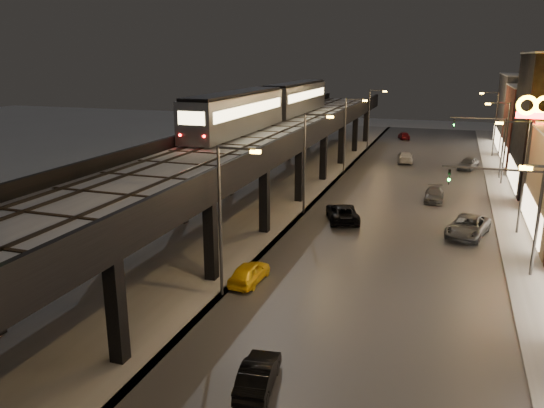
% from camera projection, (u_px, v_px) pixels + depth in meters
% --- Properties ---
extents(road_surface, '(17.00, 120.00, 0.06)m').
position_uv_depth(road_surface, '(400.00, 210.00, 49.03)').
color(road_surface, '#46474D').
rests_on(road_surface, ground).
extents(sidewalk_right, '(4.00, 120.00, 0.14)m').
position_uv_depth(sidewalk_right, '(518.00, 220.00, 45.90)').
color(sidewalk_right, '#9FA1A8').
rests_on(sidewalk_right, ground).
extents(under_viaduct_pavement, '(11.00, 120.00, 0.06)m').
position_uv_depth(under_viaduct_pavement, '(263.00, 198.00, 53.24)').
color(under_viaduct_pavement, '#9FA1A8').
rests_on(under_viaduct_pavement, ground).
extents(elevated_viaduct, '(9.00, 100.00, 6.30)m').
position_uv_depth(elevated_viaduct, '(252.00, 148.00, 48.87)').
color(elevated_viaduct, black).
rests_on(elevated_viaduct, ground).
extents(viaduct_trackbed, '(8.40, 100.00, 0.32)m').
position_uv_depth(viaduct_trackbed, '(252.00, 139.00, 48.78)').
color(viaduct_trackbed, '#B2B7C1').
rests_on(viaduct_trackbed, elevated_viaduct).
extents(viaduct_parapet_streetside, '(0.30, 100.00, 1.10)m').
position_uv_depth(viaduct_parapet_streetside, '(297.00, 136.00, 47.32)').
color(viaduct_parapet_streetside, black).
rests_on(viaduct_parapet_streetside, elevated_viaduct).
extents(viaduct_parapet_far, '(0.30, 100.00, 1.10)m').
position_uv_depth(viaduct_parapet_far, '(209.00, 132.00, 50.03)').
color(viaduct_parapet_far, black).
rests_on(viaduct_parapet_far, elevated_viaduct).
extents(building_f, '(12.20, 16.20, 11.16)m').
position_uv_depth(building_f, '(542.00, 113.00, 79.76)').
color(building_f, '#39393D').
rests_on(building_f, ground).
extents(streetlight_left_1, '(2.57, 0.28, 9.00)m').
position_uv_depth(streetlight_left_1, '(224.00, 212.00, 30.06)').
color(streetlight_left_1, '#38383A').
rests_on(streetlight_left_1, ground).
extents(streetlight_left_2, '(2.57, 0.28, 9.00)m').
position_uv_depth(streetlight_left_2, '(307.00, 157.00, 46.46)').
color(streetlight_left_2, '#38383A').
rests_on(streetlight_left_2, ground).
extents(streetlight_right_2, '(2.56, 0.28, 9.00)m').
position_uv_depth(streetlight_right_2, '(521.00, 170.00, 41.11)').
color(streetlight_right_2, '#38383A').
rests_on(streetlight_right_2, ground).
extents(streetlight_left_3, '(2.57, 0.28, 9.00)m').
position_uv_depth(streetlight_left_3, '(347.00, 131.00, 62.86)').
color(streetlight_left_3, '#38383A').
rests_on(streetlight_left_3, ground).
extents(streetlight_right_3, '(2.56, 0.28, 9.00)m').
position_uv_depth(streetlight_right_3, '(503.00, 137.00, 57.51)').
color(streetlight_right_3, '#38383A').
rests_on(streetlight_right_3, ground).
extents(streetlight_left_4, '(2.57, 0.28, 9.00)m').
position_uv_depth(streetlight_left_4, '(371.00, 115.00, 79.27)').
color(streetlight_left_4, '#38383A').
rests_on(streetlight_left_4, ground).
extents(streetlight_right_4, '(2.56, 0.28, 9.00)m').
position_uv_depth(streetlight_right_4, '(494.00, 120.00, 73.92)').
color(streetlight_right_4, '#38383A').
rests_on(streetlight_right_4, ground).
extents(traffic_light_rig_a, '(6.10, 0.34, 7.00)m').
position_uv_depth(traffic_light_rig_a, '(519.00, 208.00, 33.38)').
color(traffic_light_rig_a, '#38383A').
rests_on(traffic_light_rig_a, ground).
extents(traffic_light_rig_b, '(6.10, 0.34, 7.00)m').
position_uv_depth(traffic_light_rig_b, '(492.00, 140.00, 60.72)').
color(traffic_light_rig_b, '#38383A').
rests_on(traffic_light_rig_b, ground).
extents(subway_train, '(3.21, 39.58, 3.84)m').
position_uv_depth(subway_train, '(271.00, 104.00, 60.55)').
color(subway_train, gray).
rests_on(subway_train, viaduct_trackbed).
extents(car_taxi, '(1.70, 3.97, 1.34)m').
position_uv_depth(car_taxi, '(249.00, 273.00, 33.07)').
color(car_taxi, yellow).
rests_on(car_taxi, ground).
extents(car_near_white, '(1.84, 3.99, 1.27)m').
position_uv_depth(car_near_white, '(258.00, 376.00, 22.53)').
color(car_near_white, black).
rests_on(car_near_white, ground).
extents(car_mid_silver, '(4.03, 5.81, 1.48)m').
position_uv_depth(car_mid_silver, '(342.00, 213.00, 45.53)').
color(car_mid_silver, black).
rests_on(car_mid_silver, ground).
extents(car_mid_dark, '(2.53, 5.07, 1.41)m').
position_uv_depth(car_mid_dark, '(405.00, 157.00, 70.78)').
color(car_mid_dark, silver).
rests_on(car_mid_dark, ground).
extents(car_far_white, '(2.50, 4.06, 1.29)m').
position_uv_depth(car_far_white, '(404.00, 136.00, 90.51)').
color(car_far_white, maroon).
rests_on(car_far_white, ground).
extents(car_onc_dark, '(3.87, 6.02, 1.54)m').
position_uv_depth(car_onc_dark, '(468.00, 227.00, 41.65)').
color(car_onc_dark, '#4B5058').
rests_on(car_onc_dark, ground).
extents(car_onc_white, '(1.78, 4.32, 1.25)m').
position_uv_depth(car_onc_white, '(434.00, 195.00, 51.88)').
color(car_onc_white, '#4F5257').
rests_on(car_onc_white, ground).
extents(car_onc_red, '(2.95, 4.64, 1.47)m').
position_uv_depth(car_onc_red, '(468.00, 164.00, 66.30)').
color(car_onc_red, '#454A53').
rests_on(car_onc_red, ground).
extents(sign_mcdonalds, '(3.13, 0.57, 10.53)m').
position_uv_depth(sign_mcdonalds, '(534.00, 118.00, 45.57)').
color(sign_mcdonalds, '#38383A').
rests_on(sign_mcdonalds, ground).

